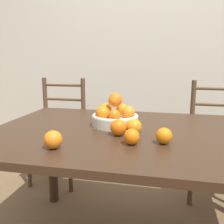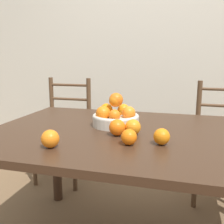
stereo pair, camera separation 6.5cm
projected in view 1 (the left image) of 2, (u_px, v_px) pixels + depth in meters
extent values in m
cube|color=beige|center=(159.00, 38.00, 2.72)|extent=(8.00, 0.06, 2.60)
cube|color=#382316|center=(140.00, 135.00, 1.35)|extent=(1.59, 1.03, 0.03)
cylinder|color=#382316|center=(52.00, 159.00, 1.99)|extent=(0.07, 0.07, 0.69)
cylinder|color=beige|center=(115.00, 121.00, 1.47)|extent=(0.26, 0.26, 0.05)
torus|color=beige|center=(115.00, 116.00, 1.47)|extent=(0.26, 0.26, 0.02)
sphere|color=orange|center=(128.00, 113.00, 1.44)|extent=(0.07, 0.07, 0.07)
sphere|color=orange|center=(122.00, 110.00, 1.52)|extent=(0.07, 0.07, 0.07)
sphere|color=orange|center=(105.00, 110.00, 1.51)|extent=(0.07, 0.07, 0.07)
sphere|color=orange|center=(103.00, 114.00, 1.43)|extent=(0.08, 0.08, 0.08)
sphere|color=orange|center=(114.00, 115.00, 1.39)|extent=(0.06, 0.06, 0.06)
sphere|color=orange|center=(115.00, 100.00, 1.45)|extent=(0.08, 0.08, 0.08)
sphere|color=orange|center=(115.00, 100.00, 1.47)|extent=(0.06, 0.06, 0.06)
sphere|color=orange|center=(115.00, 101.00, 1.44)|extent=(0.07, 0.07, 0.07)
sphere|color=orange|center=(132.00, 137.00, 1.14)|extent=(0.07, 0.07, 0.07)
sphere|color=orange|center=(118.00, 127.00, 1.28)|extent=(0.08, 0.08, 0.08)
sphere|color=orange|center=(134.00, 127.00, 1.29)|extent=(0.08, 0.08, 0.08)
sphere|color=orange|center=(53.00, 140.00, 1.09)|extent=(0.08, 0.08, 0.08)
sphere|color=orange|center=(164.00, 136.00, 1.15)|extent=(0.07, 0.07, 0.07)
cylinder|color=#513823|center=(29.00, 162.00, 2.24)|extent=(0.04, 0.04, 0.45)
cylinder|color=#513823|center=(70.00, 166.00, 2.16)|extent=(0.04, 0.04, 0.45)
cylinder|color=#513823|center=(47.00, 125.00, 2.54)|extent=(0.04, 0.04, 0.92)
cylinder|color=#513823|center=(84.00, 128.00, 2.46)|extent=(0.04, 0.04, 0.92)
cube|color=#513823|center=(57.00, 131.00, 2.32)|extent=(0.42, 0.40, 0.04)
cylinder|color=#513823|center=(64.00, 113.00, 2.47)|extent=(0.38, 0.02, 0.02)
cylinder|color=#513823|center=(64.00, 99.00, 2.44)|extent=(0.38, 0.02, 0.02)
cylinder|color=#513823|center=(63.00, 85.00, 2.42)|extent=(0.38, 0.02, 0.02)
cylinder|color=#513823|center=(191.00, 177.00, 1.96)|extent=(0.04, 0.04, 0.45)
cylinder|color=#513823|center=(191.00, 134.00, 2.25)|extent=(0.04, 0.04, 0.92)
cube|color=#513823|center=(217.00, 141.00, 2.04)|extent=(0.43, 0.41, 0.04)
cylinder|color=#513823|center=(216.00, 121.00, 2.18)|extent=(0.38, 0.04, 0.02)
cylinder|color=#513823|center=(217.00, 105.00, 2.16)|extent=(0.38, 0.04, 0.02)
cylinder|color=#513823|center=(218.00, 89.00, 2.13)|extent=(0.38, 0.04, 0.02)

